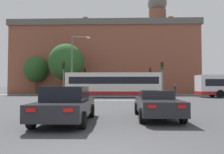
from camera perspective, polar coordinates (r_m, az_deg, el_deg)
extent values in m
cube|color=silver|center=(22.74, 0.66, -6.14)|extent=(8.15, 0.30, 0.01)
cube|color=gray|center=(36.67, 1.04, -4.63)|extent=(69.06, 2.50, 0.01)
cube|color=brown|center=(46.49, -1.69, 3.79)|extent=(35.76, 12.54, 12.81)
cube|color=#5B5954|center=(47.72, -1.68, 12.16)|extent=(36.48, 13.04, 1.16)
cube|color=brown|center=(51.86, -16.37, 12.68)|extent=(0.90, 0.90, 1.65)
cube|color=brown|center=(46.89, -6.92, 14.21)|extent=(0.90, 0.90, 1.65)
cube|color=brown|center=(49.95, 3.61, 13.17)|extent=(0.90, 0.90, 1.65)
cube|color=brown|center=(47.77, 15.05, 13.96)|extent=(0.90, 0.90, 1.65)
cylinder|color=brown|center=(48.99, 11.75, 14.69)|extent=(3.64, 3.64, 3.58)
sphere|color=#5B5954|center=(50.05, 11.72, 18.31)|extent=(4.04, 4.04, 4.04)
cube|color=#232328|center=(9.60, -11.88, -7.83)|extent=(1.98, 4.63, 0.61)
cube|color=black|center=(9.51, -11.91, -4.25)|extent=(1.68, 2.09, 0.59)
cylinder|color=black|center=(11.24, -14.90, -8.53)|extent=(0.23, 0.64, 0.64)
cylinder|color=black|center=(10.88, -5.33, -8.80)|extent=(0.23, 0.64, 0.64)
cylinder|color=black|center=(8.55, -20.28, -10.50)|extent=(0.23, 0.64, 0.64)
cylinder|color=black|center=(8.07, -7.67, -11.12)|extent=(0.23, 0.64, 0.64)
cube|color=red|center=(7.55, -20.40, -8.13)|extent=(0.32, 0.05, 0.12)
cube|color=red|center=(7.20, -11.38, -8.52)|extent=(0.32, 0.05, 0.12)
cube|color=#232328|center=(10.77, 11.60, -7.20)|extent=(1.82, 4.61, 0.61)
cube|color=#232328|center=(10.85, 11.48, -4.50)|extent=(1.54, 1.40, 0.40)
cylinder|color=black|center=(12.11, 6.49, -8.12)|extent=(0.23, 0.64, 0.64)
cylinder|color=black|center=(12.35, 14.45, -7.95)|extent=(0.23, 0.64, 0.64)
cylinder|color=black|center=(9.29, 7.80, -9.94)|extent=(0.23, 0.64, 0.64)
cylinder|color=black|center=(9.60, 18.09, -9.60)|extent=(0.23, 0.64, 0.64)
cube|color=red|center=(8.39, 10.44, -7.61)|extent=(0.32, 0.05, 0.12)
cube|color=red|center=(8.61, 17.75, -7.40)|extent=(0.32, 0.05, 0.12)
cube|color=silver|center=(28.82, 0.46, -1.77)|extent=(12.42, 2.51, 2.85)
cube|color=#AD191E|center=(28.84, 0.46, -4.17)|extent=(12.44, 2.53, 0.44)
cube|color=black|center=(28.83, 0.46, -0.92)|extent=(11.43, 2.54, 0.90)
cylinder|color=black|center=(30.21, 7.86, -4.19)|extent=(1.00, 0.28, 1.00)
cylinder|color=black|center=(27.82, 8.39, -4.37)|extent=(1.00, 0.28, 1.00)
cylinder|color=black|center=(30.36, -6.79, -4.19)|extent=(1.00, 0.28, 1.00)
cylinder|color=black|center=(27.99, -7.52, -4.36)|extent=(1.00, 0.28, 1.00)
cylinder|color=black|center=(32.92, 24.67, -3.85)|extent=(1.00, 0.28, 1.00)
cylinder|color=black|center=(30.74, 26.41, -3.95)|extent=(1.00, 0.28, 1.00)
cylinder|color=slate|center=(36.11, -7.15, -1.75)|extent=(0.12, 0.12, 3.66)
cube|color=black|center=(36.19, -7.13, 1.78)|extent=(0.26, 0.20, 0.80)
sphere|color=red|center=(36.08, -7.16, 2.20)|extent=(0.17, 0.17, 0.17)
sphere|color=black|center=(36.06, -7.16, 1.80)|extent=(0.17, 0.17, 0.17)
sphere|color=black|center=(36.05, -7.16, 1.39)|extent=(0.17, 0.17, 0.17)
cylinder|color=slate|center=(24.25, -12.57, -1.89)|extent=(0.12, 0.12, 3.35)
cube|color=black|center=(24.35, -12.53, 2.99)|extent=(0.26, 0.20, 0.80)
sphere|color=red|center=(24.25, -12.60, 3.62)|extent=(0.17, 0.17, 0.17)
sphere|color=black|center=(24.22, -12.61, 3.02)|extent=(0.17, 0.17, 0.17)
sphere|color=black|center=(24.20, -12.61, 2.42)|extent=(0.17, 0.17, 0.17)
cylinder|color=slate|center=(23.95, 12.99, -1.99)|extent=(0.12, 0.12, 3.26)
cube|color=black|center=(24.04, 12.95, 2.86)|extent=(0.26, 0.20, 0.80)
sphere|color=black|center=(23.94, 13.01, 3.50)|extent=(0.17, 0.17, 0.17)
sphere|color=black|center=(23.92, 13.01, 2.89)|extent=(0.17, 0.17, 0.17)
sphere|color=#1ED14C|center=(23.90, 13.02, 2.27)|extent=(0.17, 0.17, 0.17)
cylinder|color=slate|center=(36.57, 9.99, -1.71)|extent=(0.12, 0.12, 3.71)
cube|color=black|center=(36.66, 9.97, 1.82)|extent=(0.26, 0.20, 0.80)
sphere|color=red|center=(36.55, 10.00, 2.23)|extent=(0.17, 0.17, 0.17)
sphere|color=black|center=(36.53, 10.00, 1.83)|extent=(0.17, 0.17, 0.17)
sphere|color=black|center=(36.51, 10.00, 1.43)|extent=(0.17, 0.17, 0.17)
cylinder|color=slate|center=(28.82, -10.45, 2.72)|extent=(0.16, 0.16, 8.03)
cylinder|color=slate|center=(29.20, -8.31, 10.32)|extent=(2.14, 0.10, 0.10)
ellipsoid|color=#B2B2B7|center=(29.02, -6.20, 10.19)|extent=(0.50, 0.36, 0.22)
cylinder|color=brown|center=(37.51, 16.25, -3.88)|extent=(0.13, 0.13, 0.81)
cylinder|color=brown|center=(37.67, 16.18, -3.87)|extent=(0.13, 0.13, 0.81)
cube|color=navy|center=(37.58, 16.20, -2.77)|extent=(0.23, 0.41, 0.64)
sphere|color=tan|center=(37.57, 16.20, -2.10)|extent=(0.24, 0.24, 0.24)
cylinder|color=#333851|center=(37.63, 6.39, -3.91)|extent=(0.13, 0.13, 0.86)
cylinder|color=#333851|center=(37.61, 6.64, -3.91)|extent=(0.13, 0.13, 0.86)
cube|color=olive|center=(37.60, 6.51, -2.73)|extent=(0.44, 0.30, 0.68)
sphere|color=tan|center=(37.60, 6.51, -2.02)|extent=(0.26, 0.26, 0.26)
cylinder|color=#4C3823|center=(37.16, -11.93, -2.28)|extent=(0.36, 0.36, 2.95)
ellipsoid|color=#285623|center=(37.36, -11.88, 3.81)|extent=(5.85, 5.85, 6.15)
cylinder|color=#4C3823|center=(41.92, -19.24, -2.41)|extent=(0.36, 0.36, 2.62)
ellipsoid|color=#285623|center=(42.02, -19.19, 1.92)|extent=(4.39, 4.39, 4.61)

